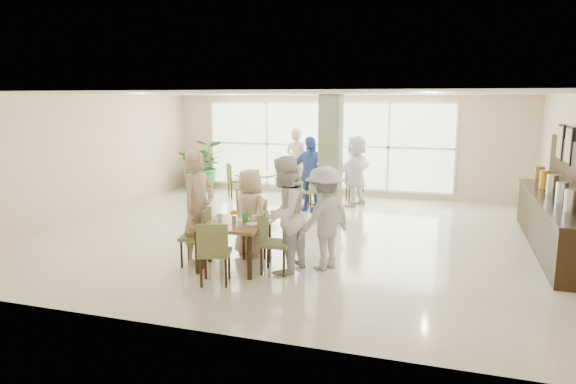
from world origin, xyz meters
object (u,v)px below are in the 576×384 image
(round_table_left, at_px, (256,180))
(adult_b, at_px, (356,171))
(teen_right, at_px, (284,215))
(teen_far, at_px, (250,213))
(buffet_counter, at_px, (552,219))
(potted_plant, at_px, (204,165))
(main_table, at_px, (234,228))
(teen_standing, at_px, (324,218))
(adult_a, at_px, (310,174))
(round_table_right, at_px, (320,182))
(adult_standing, at_px, (297,162))
(teen_left, at_px, (199,208))

(round_table_left, bearing_deg, adult_b, 5.68)
(teen_right, bearing_deg, teen_far, -116.10)
(teen_far, bearing_deg, round_table_left, -46.37)
(buffet_counter, height_order, potted_plant, buffet_counter)
(main_table, bearing_deg, teen_standing, 17.10)
(main_table, relative_size, adult_b, 0.58)
(teen_right, bearing_deg, adult_a, -158.27)
(round_table_left, xyz_separation_m, round_table_right, (1.68, 0.25, -0.02))
(round_table_right, distance_m, teen_far, 4.76)
(buffet_counter, distance_m, adult_a, 5.36)
(main_table, distance_m, teen_right, 0.86)
(main_table, bearing_deg, round_table_right, 89.50)
(main_table, distance_m, teen_far, 0.71)
(potted_plant, distance_m, adult_b, 4.75)
(round_table_left, height_order, adult_standing, adult_standing)
(teen_far, xyz_separation_m, teen_standing, (1.39, -0.28, 0.07))
(main_table, relative_size, teen_left, 0.55)
(buffet_counter, height_order, teen_far, buffet_counter)
(teen_left, distance_m, adult_standing, 6.09)
(teen_right, bearing_deg, teen_left, -78.65)
(teen_far, relative_size, adult_a, 0.84)
(round_table_right, relative_size, teen_far, 0.70)
(round_table_left, relative_size, round_table_right, 1.08)
(teen_standing, bearing_deg, teen_left, -49.79)
(round_table_right, bearing_deg, round_table_left, -171.49)
(round_table_left, relative_size, adult_standing, 0.60)
(teen_standing, relative_size, adult_standing, 0.87)
(adult_b, bearing_deg, adult_a, -22.22)
(teen_left, bearing_deg, teen_far, -31.66)
(round_table_right, relative_size, adult_a, 0.59)
(teen_far, distance_m, adult_standing, 5.52)
(round_table_left, distance_m, adult_a, 1.82)
(buffet_counter, bearing_deg, adult_b, 146.55)
(round_table_left, height_order, teen_far, teen_far)
(round_table_right, xyz_separation_m, adult_a, (-0.03, -0.94, 0.34))
(main_table, xyz_separation_m, round_table_left, (-1.63, 5.21, -0.08))
(teen_standing, distance_m, adult_standing, 6.14)
(teen_standing, height_order, adult_b, adult_b)
(potted_plant, distance_m, teen_right, 7.67)
(round_table_left, distance_m, round_table_right, 1.70)
(potted_plant, bearing_deg, adult_a, -25.05)
(potted_plant, distance_m, teen_left, 6.90)
(round_table_right, height_order, teen_left, teen_left)
(potted_plant, distance_m, teen_far, 6.68)
(potted_plant, bearing_deg, main_table, -59.32)
(round_table_left, distance_m, teen_right, 5.70)
(teen_far, bearing_deg, teen_standing, -167.70)
(adult_standing, bearing_deg, teen_right, 122.66)
(main_table, bearing_deg, teen_left, 173.28)
(buffet_counter, distance_m, teen_far, 5.48)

